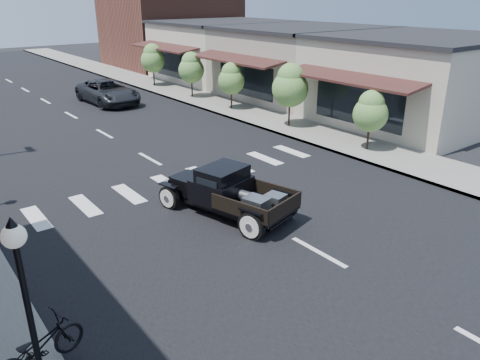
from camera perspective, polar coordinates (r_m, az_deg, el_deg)
ground at (r=15.23m, az=1.33°, el=-4.32°), size 120.00×120.00×0.00m
road at (r=27.85m, az=-18.56°, el=6.70°), size 14.00×80.00×0.02m
road_markings at (r=23.34m, az=-14.31°, el=4.37°), size 12.00×60.00×0.06m
sidewalk_right at (r=31.53m, az=-3.82°, el=9.54°), size 3.00×80.00×0.15m
storefront_near at (r=28.15m, az=20.78°, el=11.26°), size 10.00×9.00×4.50m
storefront_mid at (r=33.71m, az=7.55°, el=13.95°), size 10.00×9.00×4.50m
storefront_far at (r=40.53m, az=-1.75°, el=15.39°), size 10.00×9.00×4.50m
far_building_right at (r=49.09m, az=-8.49°, el=17.73°), size 11.00×10.00×7.00m
lamp_post_a at (r=8.20m, az=-24.11°, el=-15.62°), size 0.36×0.36×3.62m
small_tree_a at (r=21.71m, az=15.52°, el=6.92°), size 1.54×1.54×2.57m
small_tree_b at (r=24.99m, az=6.09°, el=10.14°), size 1.90×1.90×3.16m
small_tree_c at (r=28.90m, az=-1.07°, el=11.33°), size 1.61×1.61×2.68m
small_tree_d at (r=32.57m, az=-5.93°, el=12.58°), size 1.73×1.73×2.89m
small_tree_e at (r=37.28m, az=-10.54°, el=13.57°), size 1.80×1.80×3.01m
hotrod_pickup at (r=14.99m, az=-1.51°, el=-1.37°), size 3.30×5.07×1.62m
second_car at (r=32.17m, az=-15.81°, el=10.28°), size 2.73×5.58×1.53m
motorcycle at (r=9.84m, az=-23.43°, el=-18.27°), size 1.96×1.10×0.98m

